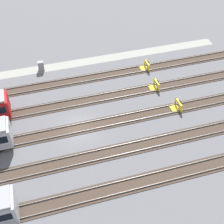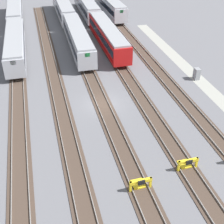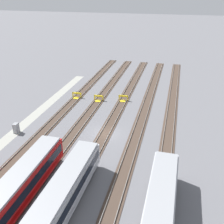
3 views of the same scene
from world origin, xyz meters
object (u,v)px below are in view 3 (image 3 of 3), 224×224
Objects in this scene: bumper_stop_near_inner_track at (98,99)px; electrical_cabinet at (16,128)px; bumper_stop_nearest_track at (76,96)px; subway_car_front_row_right_inner at (158,220)px; bumper_stop_middle_track at (123,99)px; subway_car_back_row_centre at (59,200)px; subway_car_front_row_centre at (15,192)px.

bumper_stop_near_inner_track is 18.16m from electrical_cabinet.
electrical_cabinet is at bearing -14.55° from bumper_stop_nearest_track.
subway_car_front_row_right_inner is at bearing 33.47° from bumper_stop_nearest_track.
bumper_stop_middle_track is 22.04m from electrical_cabinet.
subway_car_front_row_right_inner is 32.58m from bumper_stop_middle_track.
electrical_cabinet is (16.04, -4.16, 0.29)m from bumper_stop_nearest_track.
subway_car_front_row_right_inner reaches higher than bumper_stop_near_inner_track.
bumper_stop_nearest_track is 1.00× the size of bumper_stop_near_inner_track.
bumper_stop_middle_track is (-30.98, -0.04, -1.53)m from subway_car_back_row_centre.
bumper_stop_middle_track is (-1.24, 4.97, 0.00)m from bumper_stop_near_inner_track.
subway_car_back_row_centre is 9.00× the size of bumper_stop_nearest_track.
subway_car_back_row_centre is 30.20m from bumper_stop_near_inner_track.
subway_car_front_row_right_inner reaches higher than bumper_stop_middle_track.
subway_car_front_row_centre is at bearing -90.00° from subway_car_front_row_right_inner.
subway_car_front_row_right_inner is 8.99× the size of bumper_stop_middle_track.
bumper_stop_near_inner_track is 1.00× the size of bumper_stop_middle_track.
subway_car_front_row_centre is at bearing -0.05° from bumper_stop_near_inner_track.
bumper_stop_nearest_track is at bearing 165.45° from electrical_cabinet.
subway_car_front_row_right_inner and subway_car_back_row_centre have the same top height.
subway_car_front_row_right_inner is at bearing 90.00° from subway_car_back_row_centre.
bumper_stop_near_inner_track is at bearing 179.95° from subway_car_front_row_centre.
bumper_stop_near_inner_track is 1.25× the size of electrical_cabinet.
bumper_stop_near_inner_track is at bearing 85.95° from bumper_stop_nearest_track.
bumper_stop_nearest_track is at bearing -170.66° from subway_car_front_row_centre.
bumper_stop_middle_track is (-0.89, 9.95, 0.00)m from bumper_stop_nearest_track.
bumper_stop_near_inner_track is 5.13m from bumper_stop_middle_track.
bumper_stop_middle_track is at bearing 95.12° from bumper_stop_nearest_track.
subway_car_back_row_centre is 11.28× the size of electrical_cabinet.
subway_car_back_row_centre is 9.00× the size of bumper_stop_near_inner_track.
subway_car_back_row_centre is (0.00, -9.91, 0.00)m from subway_car_front_row_right_inner.
subway_car_front_row_centre is 29.78m from bumper_stop_near_inner_track.
subway_car_front_row_right_inner is 36.11m from bumper_stop_nearest_track.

